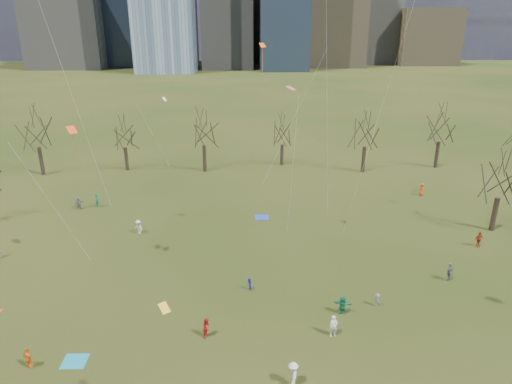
{
  "coord_description": "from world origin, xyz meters",
  "views": [
    {
      "loc": [
        -1.11,
        -26.57,
        21.44
      ],
      "look_at": [
        0.0,
        12.0,
        7.0
      ],
      "focal_mm": 32.0,
      "sensor_mm": 36.0,
      "label": 1
    }
  ],
  "objects_px": {
    "blanket_teal": "(75,361)",
    "person_1": "(334,326)",
    "person_4": "(28,358)",
    "blanket_navy": "(262,217)",
    "person_2": "(207,327)"
  },
  "relations": [
    {
      "from": "blanket_teal",
      "to": "person_1",
      "type": "distance_m",
      "value": 18.03
    },
    {
      "from": "blanket_teal",
      "to": "person_4",
      "type": "bearing_deg",
      "value": -169.09
    },
    {
      "from": "blanket_navy",
      "to": "person_2",
      "type": "distance_m",
      "value": 21.91
    },
    {
      "from": "person_1",
      "to": "blanket_teal",
      "type": "bearing_deg",
      "value": 173.99
    },
    {
      "from": "blanket_teal",
      "to": "person_2",
      "type": "xyz_separation_m",
      "value": [
        8.75,
        2.37,
        0.75
      ]
    },
    {
      "from": "blanket_teal",
      "to": "person_4",
      "type": "xyz_separation_m",
      "value": [
        -2.74,
        -0.53,
        0.75
      ]
    },
    {
      "from": "person_1",
      "to": "person_2",
      "type": "bearing_deg",
      "value": 165.84
    },
    {
      "from": "blanket_teal",
      "to": "blanket_navy",
      "type": "xyz_separation_m",
      "value": [
        13.57,
        23.73,
        0.0
      ]
    },
    {
      "from": "blanket_navy",
      "to": "person_2",
      "type": "relative_size",
      "value": 1.04
    },
    {
      "from": "blanket_navy",
      "to": "person_2",
      "type": "bearing_deg",
      "value": -102.73
    },
    {
      "from": "blanket_navy",
      "to": "blanket_teal",
      "type": "bearing_deg",
      "value": -119.76
    },
    {
      "from": "person_4",
      "to": "blanket_teal",
      "type": "bearing_deg",
      "value": -137.43
    },
    {
      "from": "blanket_navy",
      "to": "person_4",
      "type": "height_order",
      "value": "person_4"
    },
    {
      "from": "blanket_teal",
      "to": "blanket_navy",
      "type": "relative_size",
      "value": 1.0
    },
    {
      "from": "person_2",
      "to": "person_1",
      "type": "bearing_deg",
      "value": -71.95
    }
  ]
}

